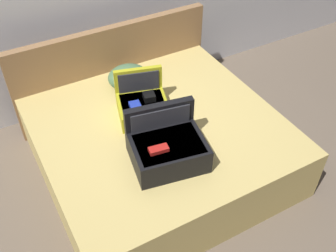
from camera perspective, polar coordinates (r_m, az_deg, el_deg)
name	(u,v)px	position (r m, az deg, el deg)	size (l,w,h in m)	color
ground_plane	(183,197)	(3.36, 2.22, -10.10)	(12.00, 12.00, 0.00)	#6B5B4C
bed	(160,147)	(3.41, -1.11, -2.95)	(1.91, 1.81, 0.48)	tan
headboard	(114,70)	(3.95, -7.74, 7.86)	(1.95, 0.08, 0.92)	olive
hard_case_large	(167,147)	(2.88, -0.11, -3.07)	(0.59, 0.52, 0.38)	black
hard_case_medium	(142,105)	(3.29, -3.67, 3.03)	(0.49, 0.48, 0.35)	gold
pillow_near_headboard	(128,77)	(3.62, -5.69, 6.97)	(0.36, 0.31, 0.20)	#4C724C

